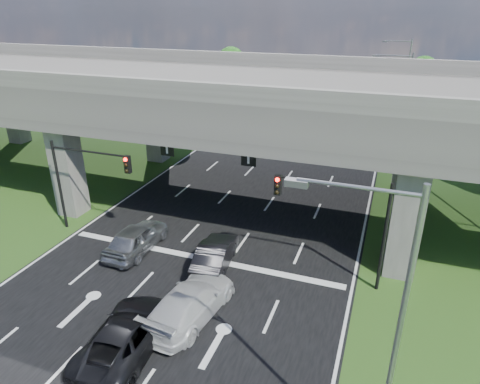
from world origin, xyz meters
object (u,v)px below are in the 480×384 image
Objects in this scene: car_dark at (215,254)px; signal_right at (342,211)px; car_silver at (137,238)px; streetlight_far at (401,102)px; streetlight_near at (384,324)px; car_trailing at (126,335)px; car_white at (190,302)px; signal_left at (84,173)px; streetlight_beyond at (403,75)px.

signal_right is at bearing -179.37° from car_dark.
streetlight_far is at bearing -123.35° from car_silver.
streetlight_near is 11.27m from car_trailing.
car_white is 3.32m from car_trailing.
car_trailing is (-7.66, -8.13, -3.36)m from signal_right.
signal_right reaches higher than car_dark.
signal_left is at bearing -13.46° from car_dark.
streetlight_near is at bearing -90.00° from streetlight_beyond.
car_dark is at bearing -76.04° from car_white.
streetlight_far is 27.09m from car_white.
streetlight_beyond is at bearing -94.72° from car_white.
streetlight_far is 2.10× the size of car_dark.
streetlight_beyond is (0.00, 16.00, 0.00)m from streetlight_far.
car_white is (9.62, -5.25, -3.32)m from signal_left.
streetlight_beyond is 2.10× the size of car_dark.
car_silver is at bearing -110.67° from streetlight_beyond.
car_silver is 0.87× the size of car_trailing.
signal_right reaches higher than car_trailing.
car_dark is (-8.85, -21.00, -5.03)m from streetlight_far.
car_silver is 0.87× the size of car_white.
signal_right is at bearing -93.61° from streetlight_beyond.
streetlight_beyond is at bearing -110.98° from car_dark.
car_dark is 7.27m from car_trailing.
car_white is (-8.30, -41.30, -4.98)m from streetlight_beyond.
streetlight_far is (2.27, 20.06, 1.66)m from signal_right.
streetlight_far is at bearing 48.22° from signal_left.
car_silver is at bearing -175.39° from signal_right.
streetlight_near is at bearing 157.13° from car_white.
car_silver reaches higher than car_dark.
streetlight_beyond is at bearing 90.00° from streetlight_near.
signal_left is 1.21× the size of car_silver.
signal_left is 20.56m from streetlight_near.
signal_left is 0.60× the size of streetlight_far.
streetlight_far is 30.31m from car_trailing.
signal_right is 8.65m from car_white.
streetlight_beyond is at bearing 86.39° from signal_right.
car_silver reaches higher than car_white.
car_trailing is at bearing 67.15° from car_white.
car_silver is 7.12m from car_white.
signal_left is at bearing -50.26° from car_trailing.
streetlight_beyond is 1.74× the size of car_white.
streetlight_far reaches higher than signal_left.
car_trailing is (7.99, -8.13, -3.36)m from signal_left.
signal_left is 40.30m from streetlight_beyond.
car_dark is at bearing -171.84° from signal_right.
streetlight_near is 1.74× the size of car_white.
signal_left is 0.60× the size of streetlight_beyond.
car_silver is (-13.96, -21.00, -4.97)m from streetlight_far.
car_silver is at bearing -123.62° from streetlight_far.
streetlight_far reaches higher than car_dark.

